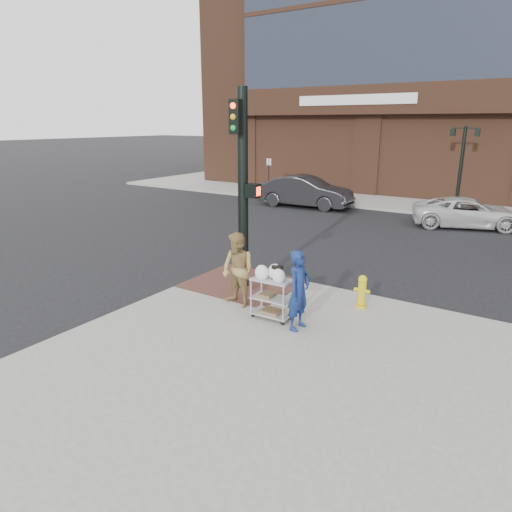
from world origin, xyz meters
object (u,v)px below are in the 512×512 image
Objects in this scene: lamp_post at (462,158)px; woman_blue at (299,290)px; fire_hydrant at (362,291)px; sedan_dark at (305,192)px; pedestrian_tan at (238,270)px; minivan_white at (468,213)px; traffic_signal_pole at (243,185)px; utility_cart at (272,294)px.

woman_blue is (-0.04, -16.74, -1.62)m from lamp_post.
sedan_dark is at bearing 122.75° from fire_hydrant.
pedestrian_tan is 2.20× the size of fire_hydrant.
lamp_post is 4.31m from minivan_white.
lamp_post is 15.43m from traffic_signal_pole.
traffic_signal_pole is (-2.48, -15.23, 0.21)m from lamp_post.
lamp_post is at bearing 92.55° from fire_hydrant.
lamp_post is 2.27× the size of pedestrian_tan.
minivan_white is (2.95, 12.75, -0.40)m from pedestrian_tan.
utility_cart is (-0.78, -16.59, -1.91)m from lamp_post.
lamp_post is at bearing 2.84° from woman_blue.
sedan_dark is 14.80m from utility_cart.
pedestrian_tan is at bearing 169.62° from utility_cart.
traffic_signal_pole reaches higher than lamp_post.
woman_blue is 1.82m from pedestrian_tan.
minivan_white is at bearing 89.04° from pedestrian_tan.
traffic_signal_pole is 1.11× the size of minivan_white.
sedan_dark is at bearing 29.81° from woman_blue.
utility_cart reaches higher than fire_hydrant.
sedan_dark reaches higher than utility_cart.
traffic_signal_pole reaches higher than pedestrian_tan.
pedestrian_tan is at bearing -162.62° from sedan_dark.
lamp_post reaches higher than utility_cart.
fire_hydrant is (3.14, 0.30, -2.27)m from traffic_signal_pole.
lamp_post reaches higher than fire_hydrant.
woman_blue is at bearing 156.11° from minivan_white.
fire_hydrant is at bearing -18.42° from woman_blue.
utility_cart is at bearing 152.83° from minivan_white.
utility_cart is (-0.74, 0.15, -0.29)m from woman_blue.
pedestrian_tan reaches higher than woman_blue.
woman_blue is at bearing 1.21° from pedestrian_tan.
utility_cart is (6.15, -13.46, -0.11)m from sedan_dark.
pedestrian_tan is at bearing -96.37° from lamp_post.
fire_hydrant is (1.44, 1.66, -0.15)m from utility_cart.
traffic_signal_pole is at bearing 61.15° from woman_blue.
woman_blue is at bearing -31.83° from traffic_signal_pole.
fire_hydrant is at bearing 5.37° from traffic_signal_pole.
lamp_post is at bearing 80.76° from traffic_signal_pole.
traffic_signal_pole is at bearing 141.30° from utility_cart.
pedestrian_tan is 13.09m from minivan_white.
sedan_dark is 6.23× the size of fire_hydrant.
sedan_dark is at bearing 123.09° from pedestrian_tan.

